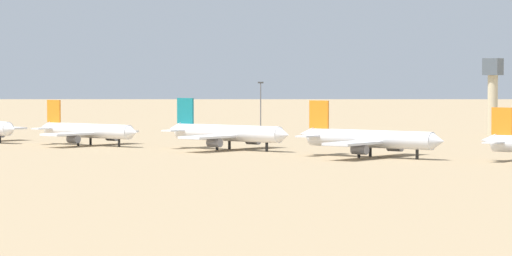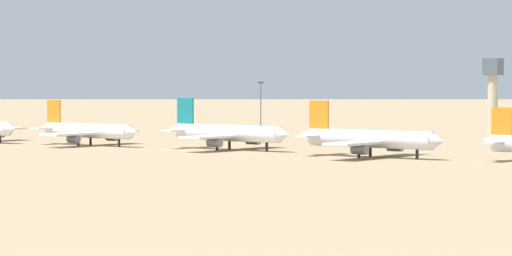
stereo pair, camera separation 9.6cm
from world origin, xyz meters
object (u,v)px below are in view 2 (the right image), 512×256
Objects in this scene: parked_jet_teal_4 at (227,133)px; control_tower at (493,89)px; light_pole_west at (261,105)px; parked_jet_orange_5 at (369,139)px; parked_jet_orange_3 at (87,131)px.

control_tower reaches higher than parked_jet_teal_4.
parked_jet_teal_4 is at bearing -62.88° from light_pole_west.
control_tower is 74.17m from light_pole_west.
parked_jet_teal_4 is 1.64× the size of control_tower.
parked_jet_teal_4 is at bearing 175.03° from parked_jet_orange_5.
parked_jet_orange_5 is at bearing -3.67° from parked_jet_teal_4.
control_tower reaches higher than parked_jet_orange_5.
light_pole_west reaches higher than parked_jet_teal_4.
parked_jet_teal_4 is 2.36× the size of light_pole_west.
parked_jet_teal_4 is 45.89m from parked_jet_orange_5.
parked_jet_orange_3 is 0.93× the size of parked_jet_teal_4.
parked_jet_orange_3 is at bearing -93.88° from light_pole_west.
parked_jet_orange_3 is 43.73m from parked_jet_teal_4.
parked_jet_orange_3 is 2.20× the size of light_pole_west.
control_tower is (67.75, 118.39, 10.74)m from parked_jet_orange_3.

